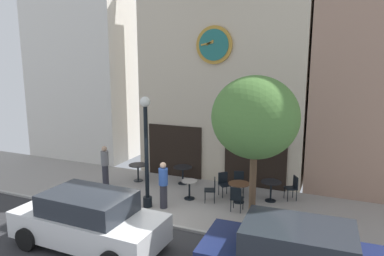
{
  "coord_description": "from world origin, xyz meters",
  "views": [
    {
      "loc": [
        5.26,
        -9.12,
        5.1
      ],
      "look_at": [
        0.35,
        2.32,
        2.73
      ],
      "focal_mm": 33.0,
      "sensor_mm": 36.0,
      "label": 1
    }
  ],
  "objects_px": {
    "pedestrian_grey": "(105,165)",
    "cafe_table_center_right": "(239,188)",
    "cafe_chair_right_end": "(212,188)",
    "street_lamp": "(146,152)",
    "cafe_table_leftmost": "(138,169)",
    "parked_car_white": "(89,220)",
    "cafe_table_center_left": "(183,171)",
    "cafe_table_rightmost": "(189,187)",
    "cafe_chair_mid_row": "(293,186)",
    "cafe_table_near_curb": "(271,187)",
    "pedestrian_blue": "(163,185)",
    "cafe_chair_curbside": "(239,181)",
    "cafe_chair_corner": "(236,197)",
    "street_tree": "(255,118)",
    "cafe_chair_outer": "(224,182)"
  },
  "relations": [
    {
      "from": "cafe_table_near_curb",
      "to": "pedestrian_blue",
      "type": "distance_m",
      "value": 3.96
    },
    {
      "from": "pedestrian_grey",
      "to": "cafe_table_center_right",
      "type": "bearing_deg",
      "value": 3.96
    },
    {
      "from": "parked_car_white",
      "to": "cafe_table_leftmost",
      "type": "bearing_deg",
      "value": 107.59
    },
    {
      "from": "cafe_chair_mid_row",
      "to": "cafe_chair_outer",
      "type": "bearing_deg",
      "value": -166.38
    },
    {
      "from": "street_lamp",
      "to": "cafe_chair_corner",
      "type": "relative_size",
      "value": 4.37
    },
    {
      "from": "cafe_table_leftmost",
      "to": "parked_car_white",
      "type": "height_order",
      "value": "parked_car_white"
    },
    {
      "from": "street_lamp",
      "to": "cafe_table_rightmost",
      "type": "height_order",
      "value": "street_lamp"
    },
    {
      "from": "cafe_table_leftmost",
      "to": "cafe_table_near_curb",
      "type": "height_order",
      "value": "cafe_table_near_curb"
    },
    {
      "from": "cafe_table_center_right",
      "to": "cafe_table_near_curb",
      "type": "distance_m",
      "value": 1.2
    },
    {
      "from": "cafe_table_near_curb",
      "to": "cafe_chair_outer",
      "type": "relative_size",
      "value": 0.84
    },
    {
      "from": "cafe_table_center_left",
      "to": "pedestrian_blue",
      "type": "distance_m",
      "value": 2.58
    },
    {
      "from": "cafe_table_center_right",
      "to": "cafe_table_near_curb",
      "type": "bearing_deg",
      "value": 28.35
    },
    {
      "from": "cafe_table_rightmost",
      "to": "pedestrian_grey",
      "type": "xyz_separation_m",
      "value": [
        -3.84,
        0.02,
        0.4
      ]
    },
    {
      "from": "cafe_chair_right_end",
      "to": "cafe_table_near_curb",
      "type": "bearing_deg",
      "value": 24.96
    },
    {
      "from": "street_tree",
      "to": "pedestrian_grey",
      "type": "height_order",
      "value": "street_tree"
    },
    {
      "from": "cafe_table_near_curb",
      "to": "cafe_chair_corner",
      "type": "distance_m",
      "value": 1.67
    },
    {
      "from": "cafe_table_center_left",
      "to": "cafe_table_center_right",
      "type": "xyz_separation_m",
      "value": [
        2.72,
        -1.0,
        -0.0
      ]
    },
    {
      "from": "cafe_chair_right_end",
      "to": "pedestrian_grey",
      "type": "height_order",
      "value": "pedestrian_grey"
    },
    {
      "from": "cafe_table_rightmost",
      "to": "cafe_chair_right_end",
      "type": "distance_m",
      "value": 0.88
    },
    {
      "from": "street_lamp",
      "to": "cafe_table_near_curb",
      "type": "xyz_separation_m",
      "value": [
        3.92,
        2.23,
        -1.45
      ]
    },
    {
      "from": "street_tree",
      "to": "cafe_table_center_left",
      "type": "height_order",
      "value": "street_tree"
    },
    {
      "from": "cafe_table_near_curb",
      "to": "cafe_chair_mid_row",
      "type": "bearing_deg",
      "value": 33.23
    },
    {
      "from": "cafe_table_rightmost",
      "to": "cafe_chair_outer",
      "type": "bearing_deg",
      "value": 38.43
    },
    {
      "from": "cafe_table_rightmost",
      "to": "cafe_chair_mid_row",
      "type": "height_order",
      "value": "cafe_chair_mid_row"
    },
    {
      "from": "cafe_chair_curbside",
      "to": "pedestrian_grey",
      "type": "distance_m",
      "value": 5.54
    },
    {
      "from": "cafe_chair_mid_row",
      "to": "pedestrian_blue",
      "type": "xyz_separation_m",
      "value": [
        -4.07,
        -2.57,
        0.33
      ]
    },
    {
      "from": "cafe_table_leftmost",
      "to": "cafe_chair_curbside",
      "type": "distance_m",
      "value": 4.42
    },
    {
      "from": "cafe_chair_mid_row",
      "to": "cafe_table_center_left",
      "type": "bearing_deg",
      "value": -179.47
    },
    {
      "from": "cafe_table_rightmost",
      "to": "cafe_chair_mid_row",
      "type": "bearing_deg",
      "value": 22.19
    },
    {
      "from": "cafe_chair_right_end",
      "to": "pedestrian_grey",
      "type": "distance_m",
      "value": 4.72
    },
    {
      "from": "cafe_table_center_right",
      "to": "cafe_chair_right_end",
      "type": "bearing_deg",
      "value": -159.17
    },
    {
      "from": "street_lamp",
      "to": "cafe_table_rightmost",
      "type": "bearing_deg",
      "value": 49.13
    },
    {
      "from": "cafe_table_center_left",
      "to": "pedestrian_grey",
      "type": "relative_size",
      "value": 0.46
    },
    {
      "from": "cafe_table_center_left",
      "to": "cafe_chair_curbside",
      "type": "relative_size",
      "value": 0.86
    },
    {
      "from": "cafe_chair_curbside",
      "to": "pedestrian_blue",
      "type": "bearing_deg",
      "value": -131.75
    },
    {
      "from": "cafe_table_rightmost",
      "to": "parked_car_white",
      "type": "xyz_separation_m",
      "value": [
        -1.2,
        -4.22,
        0.3
      ]
    },
    {
      "from": "cafe_table_center_right",
      "to": "pedestrian_blue",
      "type": "relative_size",
      "value": 0.47
    },
    {
      "from": "street_lamp",
      "to": "cafe_chair_right_end",
      "type": "relative_size",
      "value": 4.37
    },
    {
      "from": "cafe_chair_mid_row",
      "to": "pedestrian_grey",
      "type": "distance_m",
      "value": 7.54
    },
    {
      "from": "cafe_table_leftmost",
      "to": "cafe_table_near_curb",
      "type": "relative_size",
      "value": 1.03
    },
    {
      "from": "cafe_chair_right_end",
      "to": "pedestrian_blue",
      "type": "bearing_deg",
      "value": -139.35
    },
    {
      "from": "cafe_chair_right_end",
      "to": "pedestrian_blue",
      "type": "relative_size",
      "value": 0.54
    },
    {
      "from": "pedestrian_blue",
      "to": "cafe_table_rightmost",
      "type": "bearing_deg",
      "value": 65.8
    },
    {
      "from": "cafe_chair_outer",
      "to": "cafe_chair_curbside",
      "type": "height_order",
      "value": "same"
    },
    {
      "from": "cafe_table_center_left",
      "to": "cafe_table_near_curb",
      "type": "relative_size",
      "value": 1.03
    },
    {
      "from": "cafe_table_leftmost",
      "to": "pedestrian_grey",
      "type": "relative_size",
      "value": 0.47
    },
    {
      "from": "cafe_chair_right_end",
      "to": "street_lamp",
      "type": "bearing_deg",
      "value": -146.13
    },
    {
      "from": "street_tree",
      "to": "pedestrian_blue",
      "type": "xyz_separation_m",
      "value": [
        -3.3,
        0.65,
        -2.66
      ]
    },
    {
      "from": "cafe_chair_right_end",
      "to": "pedestrian_blue",
      "type": "xyz_separation_m",
      "value": [
        -1.38,
        -1.18,
        0.33
      ]
    },
    {
      "from": "cafe_table_center_right",
      "to": "cafe_chair_outer",
      "type": "distance_m",
      "value": 0.84
    }
  ]
}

